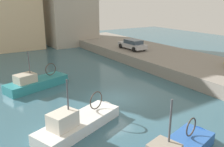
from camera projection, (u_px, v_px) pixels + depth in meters
name	position (u px, v px, depth m)	size (l,w,h in m)	color
water_surface	(115.00, 99.00, 19.23)	(80.00, 80.00, 0.00)	#386070
quay_wall	(208.00, 70.00, 24.93)	(9.00, 56.00, 1.20)	gray
fishing_boat_white	(83.00, 125.00, 14.94)	(6.83, 4.06, 4.27)	white
fishing_boat_teal	(40.00, 86.00, 21.87)	(6.60, 3.53, 4.19)	teal
parked_car_silver	(133.00, 44.00, 32.22)	(1.95, 4.38, 1.33)	#B7B7BC
waterfront_building_central	(69.00, 0.00, 40.95)	(8.17, 7.18, 15.15)	#B2A899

